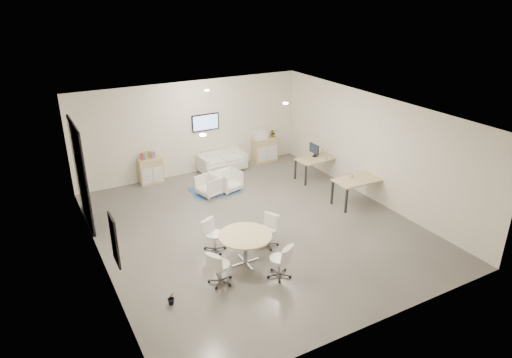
{
  "coord_description": "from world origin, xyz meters",
  "views": [
    {
      "loc": [
        -5.24,
        -9.59,
        6.11
      ],
      "look_at": [
        0.25,
        0.4,
        1.22
      ],
      "focal_mm": 32.0,
      "sensor_mm": 36.0,
      "label": 1
    }
  ],
  "objects_px": {
    "loveseat": "(222,163)",
    "armchair_left": "(209,185)",
    "round_table": "(245,238)",
    "sideboard_right": "(265,149)",
    "armchair_right": "(228,180)",
    "desk_front": "(359,181)",
    "sideboard_left": "(151,171)",
    "desk_rear": "(317,160)"
  },
  "relations": [
    {
      "from": "sideboard_right",
      "to": "desk_front",
      "type": "distance_m",
      "value": 4.51
    },
    {
      "from": "desk_rear",
      "to": "round_table",
      "type": "distance_m",
      "value": 5.62
    },
    {
      "from": "loveseat",
      "to": "armchair_left",
      "type": "distance_m",
      "value": 1.98
    },
    {
      "from": "armchair_right",
      "to": "desk_rear",
      "type": "height_order",
      "value": "desk_rear"
    },
    {
      "from": "loveseat",
      "to": "sideboard_right",
      "type": "bearing_deg",
      "value": 0.46
    },
    {
      "from": "loveseat",
      "to": "armchair_left",
      "type": "xyz_separation_m",
      "value": [
        -1.16,
        -1.6,
        0.03
      ]
    },
    {
      "from": "sideboard_right",
      "to": "desk_rear",
      "type": "xyz_separation_m",
      "value": [
        0.72,
        -2.3,
        0.22
      ]
    },
    {
      "from": "sideboard_right",
      "to": "armchair_right",
      "type": "distance_m",
      "value": 2.9
    },
    {
      "from": "sideboard_left",
      "to": "sideboard_right",
      "type": "bearing_deg",
      "value": -0.26
    },
    {
      "from": "sideboard_right",
      "to": "armchair_right",
      "type": "relative_size",
      "value": 1.26
    },
    {
      "from": "sideboard_left",
      "to": "armchair_left",
      "type": "distance_m",
      "value": 2.21
    },
    {
      "from": "sideboard_left",
      "to": "armchair_left",
      "type": "height_order",
      "value": "sideboard_left"
    },
    {
      "from": "armchair_left",
      "to": "desk_front",
      "type": "distance_m",
      "value": 4.57
    },
    {
      "from": "loveseat",
      "to": "desk_rear",
      "type": "relative_size",
      "value": 1.1
    },
    {
      "from": "desk_rear",
      "to": "desk_front",
      "type": "height_order",
      "value": "desk_front"
    },
    {
      "from": "armchair_right",
      "to": "sideboard_right",
      "type": "bearing_deg",
      "value": 22.27
    },
    {
      "from": "armchair_right",
      "to": "desk_front",
      "type": "xyz_separation_m",
      "value": [
        3.0,
        -2.72,
        0.35
      ]
    },
    {
      "from": "sideboard_right",
      "to": "round_table",
      "type": "height_order",
      "value": "sideboard_right"
    },
    {
      "from": "round_table",
      "to": "desk_front",
      "type": "bearing_deg",
      "value": 15.4
    },
    {
      "from": "sideboard_right",
      "to": "loveseat",
      "type": "distance_m",
      "value": 1.85
    },
    {
      "from": "armchair_right",
      "to": "desk_rear",
      "type": "distance_m",
      "value": 3.12
    },
    {
      "from": "loveseat",
      "to": "desk_front",
      "type": "height_order",
      "value": "desk_front"
    },
    {
      "from": "round_table",
      "to": "loveseat",
      "type": "bearing_deg",
      "value": 70.69
    },
    {
      "from": "sideboard_left",
      "to": "loveseat",
      "type": "xyz_separation_m",
      "value": [
        2.48,
        -0.17,
        -0.11
      ]
    },
    {
      "from": "sideboard_right",
      "to": "armchair_right",
      "type": "bearing_deg",
      "value": -143.37
    },
    {
      "from": "loveseat",
      "to": "round_table",
      "type": "height_order",
      "value": "round_table"
    },
    {
      "from": "armchair_right",
      "to": "loveseat",
      "type": "bearing_deg",
      "value": 58.29
    },
    {
      "from": "desk_front",
      "to": "loveseat",
      "type": "bearing_deg",
      "value": 121.2
    },
    {
      "from": "sideboard_right",
      "to": "armchair_left",
      "type": "xyz_separation_m",
      "value": [
        -3.0,
        -1.76,
        -0.11
      ]
    },
    {
      "from": "loveseat",
      "to": "armchair_left",
      "type": "bearing_deg",
      "value": -130.29
    },
    {
      "from": "armchair_right",
      "to": "round_table",
      "type": "relative_size",
      "value": 0.58
    },
    {
      "from": "sideboard_left",
      "to": "armchair_left",
      "type": "relative_size",
      "value": 1.25
    },
    {
      "from": "round_table",
      "to": "sideboard_right",
      "type": "bearing_deg",
      "value": 56.42
    },
    {
      "from": "sideboard_right",
      "to": "desk_front",
      "type": "relative_size",
      "value": 0.59
    },
    {
      "from": "desk_front",
      "to": "armchair_right",
      "type": "bearing_deg",
      "value": 138.71
    },
    {
      "from": "sideboard_right",
      "to": "desk_front",
      "type": "height_order",
      "value": "sideboard_right"
    },
    {
      "from": "sideboard_left",
      "to": "desk_rear",
      "type": "distance_m",
      "value": 5.55
    },
    {
      "from": "sideboard_left",
      "to": "sideboard_right",
      "type": "distance_m",
      "value": 4.31
    },
    {
      "from": "sideboard_right",
      "to": "round_table",
      "type": "relative_size",
      "value": 0.73
    },
    {
      "from": "desk_rear",
      "to": "desk_front",
      "type": "relative_size",
      "value": 0.96
    },
    {
      "from": "sideboard_right",
      "to": "round_table",
      "type": "xyz_separation_m",
      "value": [
        -3.77,
        -5.68,
        0.23
      ]
    },
    {
      "from": "round_table",
      "to": "armchair_left",
      "type": "bearing_deg",
      "value": 78.86
    }
  ]
}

